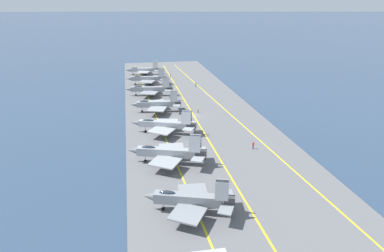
% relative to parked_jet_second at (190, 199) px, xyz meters
% --- Properties ---
extents(ground_plane, '(2000.00, 2000.00, 0.00)m').
position_rel_parked_jet_second_xyz_m(ground_plane, '(49.16, -10.02, -2.91)').
color(ground_plane, '#2D425B').
extents(carrier_deck, '(190.67, 40.61, 0.40)m').
position_rel_parked_jet_second_xyz_m(carrier_deck, '(49.16, -10.02, -2.71)').
color(carrier_deck, slate).
rests_on(carrier_deck, ground).
extents(deck_stripe_foul_line, '(171.30, 10.90, 0.01)m').
position_rel_parked_jet_second_xyz_m(deck_stripe_foul_line, '(49.16, -21.19, -2.51)').
color(deck_stripe_foul_line, yellow).
rests_on(deck_stripe_foul_line, carrier_deck).
extents(deck_stripe_centerline, '(171.60, 0.36, 0.01)m').
position_rel_parked_jet_second_xyz_m(deck_stripe_centerline, '(49.16, -10.02, -2.51)').
color(deck_stripe_centerline, yellow).
rests_on(deck_stripe_centerline, carrier_deck).
extents(deck_stripe_edge_line, '(171.43, 8.30, 0.01)m').
position_rel_parked_jet_second_xyz_m(deck_stripe_edge_line, '(49.16, 1.14, -2.51)').
color(deck_stripe_edge_line, yellow).
rests_on(deck_stripe_edge_line, carrier_deck).
extents(parked_jet_second, '(12.21, 15.33, 6.25)m').
position_rel_parked_jet_second_xyz_m(parked_jet_second, '(0.00, 0.00, 0.00)').
color(parked_jet_second, gray).
rests_on(parked_jet_second, carrier_deck).
extents(parked_jet_third, '(12.87, 17.09, 6.79)m').
position_rel_parked_jet_second_xyz_m(parked_jet_third, '(18.44, 1.35, 0.12)').
color(parked_jet_third, '#93999E').
rests_on(parked_jet_third, carrier_deck).
extents(parked_jet_fourth, '(12.19, 17.37, 6.42)m').
position_rel_parked_jet_second_xyz_m(parked_jet_fourth, '(35.95, 0.15, 0.03)').
color(parked_jet_fourth, '#9EA3A8').
rests_on(parked_jet_fourth, carrier_deck).
extents(parked_jet_fifth, '(13.31, 15.77, 6.52)m').
position_rel_parked_jet_second_xyz_m(parked_jet_fifth, '(54.89, 0.48, 0.02)').
color(parked_jet_fifth, '#93999E').
rests_on(parked_jet_fifth, carrier_deck).
extents(parked_jet_sixth, '(12.35, 17.46, 6.56)m').
position_rel_parked_jet_second_xyz_m(parked_jet_sixth, '(74.50, 1.25, -0.04)').
color(parked_jet_sixth, gray).
rests_on(parked_jet_sixth, carrier_deck).
extents(parked_jet_seventh, '(13.11, 17.10, 6.60)m').
position_rel_parked_jet_second_xyz_m(parked_jet_seventh, '(91.95, 0.98, 0.07)').
color(parked_jet_seventh, gray).
rests_on(parked_jet_seventh, carrier_deck).
extents(parked_jet_eighth, '(12.13, 16.45, 6.36)m').
position_rel_parked_jet_second_xyz_m(parked_jet_eighth, '(112.33, 1.52, -0.20)').
color(parked_jet_eighth, '#9EA3A8').
rests_on(parked_jet_eighth, carrier_deck).
extents(crew_purple_vest, '(0.38, 0.26, 1.74)m').
position_rel_parked_jet_second_xyz_m(crew_purple_vest, '(103.83, -9.85, -1.56)').
color(crew_purple_vest, '#4C473D').
rests_on(crew_purple_vest, carrier_deck).
extents(crew_red_vest, '(0.42, 0.46, 1.84)m').
position_rel_parked_jet_second_xyz_m(crew_red_vest, '(22.33, -19.08, -1.50)').
color(crew_red_vest, '#232328').
rests_on(crew_red_vest, carrier_deck).
extents(crew_green_vest, '(0.36, 0.44, 1.75)m').
position_rel_parked_jet_second_xyz_m(crew_green_vest, '(84.61, -17.71, -1.55)').
color(crew_green_vest, '#232328').
rests_on(crew_green_vest, carrier_deck).
extents(crew_yellow_vest, '(0.36, 0.44, 1.82)m').
position_rel_parked_jet_second_xyz_m(crew_yellow_vest, '(51.16, -11.80, -1.51)').
color(crew_yellow_vest, '#383328').
rests_on(crew_yellow_vest, carrier_deck).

